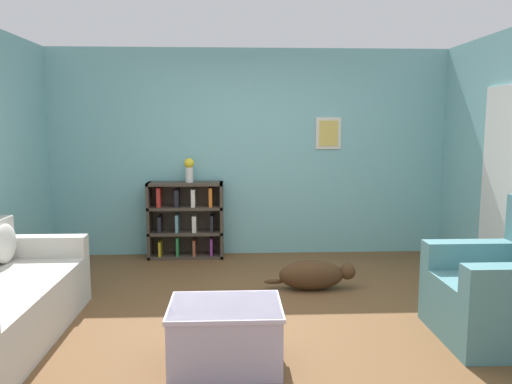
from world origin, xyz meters
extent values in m
plane|color=brown|center=(0.00, 0.00, 0.00)|extent=(14.00, 14.00, 0.00)
cube|color=#7AB7BC|center=(0.00, 2.25, 1.30)|extent=(5.60, 0.10, 2.60)
cube|color=silver|center=(1.00, 2.19, 1.55)|extent=(0.32, 0.02, 0.40)
cube|color=#DBBC56|center=(1.00, 2.18, 1.55)|extent=(0.24, 0.01, 0.32)
cube|color=white|center=(2.49, 0.70, 1.02)|extent=(0.02, 0.84, 2.05)
cube|color=beige|center=(-2.00, 0.49, 0.54)|extent=(0.84, 0.16, 0.19)
ellipsoid|color=beige|center=(-2.23, 0.27, 0.62)|extent=(0.14, 0.35, 0.35)
cube|color=#42382D|center=(-1.25, 2.04, 0.48)|extent=(0.04, 0.29, 0.95)
cube|color=#42382D|center=(-0.36, 2.04, 0.48)|extent=(0.04, 0.29, 0.95)
cube|color=#42382D|center=(-0.80, 2.17, 0.48)|extent=(0.93, 0.02, 0.95)
cube|color=#42382D|center=(-0.80, 2.04, 0.02)|extent=(0.93, 0.29, 0.04)
cube|color=#42382D|center=(-0.80, 2.04, 0.32)|extent=(0.93, 0.29, 0.04)
cube|color=#42382D|center=(-0.80, 2.04, 0.63)|extent=(0.93, 0.29, 0.04)
cube|color=#42382D|center=(-0.80, 2.04, 0.93)|extent=(0.93, 0.29, 0.04)
cube|color=gold|center=(-1.13, 2.03, 0.12)|extent=(0.03, 0.22, 0.20)
cube|color=black|center=(-1.12, 2.03, 0.43)|extent=(0.04, 0.22, 0.20)
cube|color=#B22823|center=(-1.12, 2.03, 0.77)|extent=(0.05, 0.22, 0.24)
cube|color=#287A3D|center=(-0.91, 2.03, 0.14)|extent=(0.03, 0.22, 0.25)
cube|color=#60939E|center=(-0.91, 2.03, 0.44)|extent=(0.03, 0.22, 0.22)
cube|color=black|center=(-0.90, 2.03, 0.76)|extent=(0.05, 0.22, 0.21)
cube|color=brown|center=(-0.70, 2.03, 0.13)|extent=(0.03, 0.22, 0.21)
cube|color=silver|center=(-0.70, 2.03, 0.44)|extent=(0.05, 0.22, 0.20)
cube|color=silver|center=(-0.70, 2.03, 0.76)|extent=(0.05, 0.22, 0.22)
cube|color=#7A2D84|center=(-0.49, 2.03, 0.13)|extent=(0.03, 0.22, 0.23)
cube|color=black|center=(-0.48, 2.03, 0.44)|extent=(0.04, 0.22, 0.21)
cube|color=orange|center=(-0.49, 2.03, 0.77)|extent=(0.04, 0.22, 0.24)
cube|color=slate|center=(1.85, -0.48, 0.24)|extent=(0.91, 0.90, 0.47)
cube|color=slate|center=(1.85, -0.12, 0.58)|extent=(0.91, 0.18, 0.22)
cube|color=#BCB2D1|center=(-0.27, -0.82, 0.22)|extent=(0.75, 0.55, 0.44)
cube|color=silver|center=(-0.27, -0.82, 0.42)|extent=(0.78, 0.57, 0.03)
ellipsoid|color=#472D19|center=(0.58, 0.74, 0.15)|extent=(0.66, 0.27, 0.30)
sphere|color=#472D19|center=(0.95, 0.74, 0.18)|extent=(0.16, 0.16, 0.16)
ellipsoid|color=#472D19|center=(0.20, 0.78, 0.08)|extent=(0.20, 0.05, 0.05)
cylinder|color=silver|center=(-0.75, 2.04, 1.04)|extent=(0.10, 0.10, 0.18)
sphere|color=yellow|center=(-0.75, 2.04, 1.19)|extent=(0.12, 0.12, 0.12)
camera|label=1|loc=(-0.21, -4.12, 1.67)|focal=35.00mm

